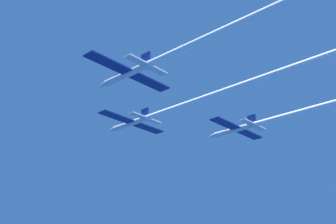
% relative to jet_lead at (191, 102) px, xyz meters
% --- Properties ---
extents(jet_lead, '(20.36, 67.88, 3.37)m').
position_rel_jet_lead_xyz_m(jet_lead, '(0.00, 0.00, 0.00)').
color(jet_lead, silver).
extents(jet_left_wing, '(20.36, 71.72, 3.37)m').
position_rel_jet_lead_xyz_m(jet_left_wing, '(-19.62, -21.61, -0.31)').
color(jet_left_wing, silver).
extents(jet_right_wing, '(20.36, 57.31, 3.37)m').
position_rel_jet_lead_xyz_m(jet_right_wing, '(19.02, -14.30, -1.21)').
color(jet_right_wing, silver).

